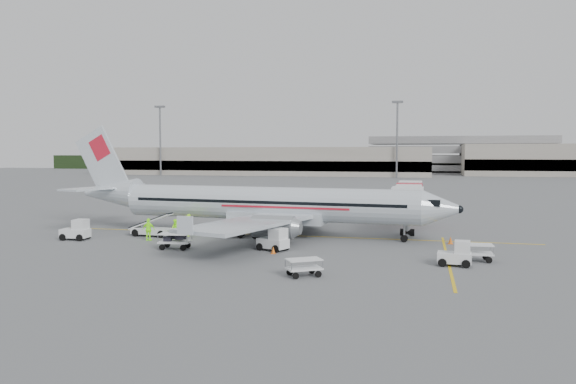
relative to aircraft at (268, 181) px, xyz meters
name	(u,v)px	position (x,y,z in m)	size (l,w,h in m)	color
ground	(283,235)	(1.27, 0.42, -4.93)	(360.00, 360.00, 0.00)	#56595B
stripe_lead	(283,235)	(1.27, 0.42, -4.93)	(44.00, 0.20, 0.01)	yellow
stripe_cross	(447,259)	(15.27, -7.58, -4.93)	(0.20, 20.00, 0.01)	yellow
terminal_west	(260,161)	(-38.73, 130.42, -0.43)	(110.00, 22.00, 9.00)	gray
parking_garage	(459,153)	(26.27, 160.42, 2.07)	(62.00, 24.00, 14.00)	slate
treeline	(390,163)	(1.27, 175.42, -1.93)	(300.00, 3.00, 6.00)	black
mast_west	(160,141)	(-68.73, 118.42, 6.07)	(3.20, 1.20, 22.00)	slate
mast_center	(397,140)	(6.27, 118.42, 6.07)	(3.20, 1.20, 22.00)	slate
aircraft	(268,181)	(0.00, 0.00, 0.00)	(35.80, 28.06, 9.87)	silver
jet_bridge	(409,205)	(12.23, 8.93, -2.72)	(3.16, 16.85, 4.42)	silver
belt_loader	(153,221)	(-10.01, -2.66, -3.60)	(4.94, 1.85, 2.68)	silver
tug_fore	(454,253)	(15.59, -10.06, -4.09)	(2.18, 1.25, 1.68)	silver
tug_mid	(273,239)	(2.39, -7.28, -4.06)	(2.27, 1.30, 1.75)	silver
tug_aft	(75,229)	(-15.50, -6.16, -4.04)	(2.30, 1.32, 1.78)	silver
cart_loaded_a	(232,230)	(-2.91, -1.58, -4.28)	(2.51, 1.48, 1.31)	silver
cart_loaded_b	(175,241)	(-5.17, -8.45, -4.31)	(2.40, 1.42, 1.25)	silver
cart_empty_a	(304,268)	(6.54, -15.51, -4.39)	(2.09, 1.23, 1.09)	silver
cart_empty_b	(475,253)	(17.07, -8.13, -4.33)	(2.33, 1.38, 1.22)	silver
cone_nose	(451,240)	(15.79, -0.95, -4.61)	(0.39, 0.39, 0.64)	orange
cone_port	(364,212)	(6.76, 18.77, -4.63)	(0.38, 0.38, 0.62)	orange
cone_stbd	(273,250)	(2.76, -8.59, -4.65)	(0.35, 0.35, 0.56)	orange
crew_a	(189,224)	(-7.19, -1.08, -3.99)	(0.69, 0.45, 1.89)	#9CFF16
crew_b	(176,229)	(-7.08, -4.15, -4.04)	(0.87, 0.67, 1.78)	#9CFF16
crew_c	(188,226)	(-6.87, -2.05, -3.99)	(1.22, 0.70, 1.89)	#9CFF16
crew_d	(149,229)	(-9.14, -5.08, -3.98)	(1.12, 0.46, 1.90)	#9CFF16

